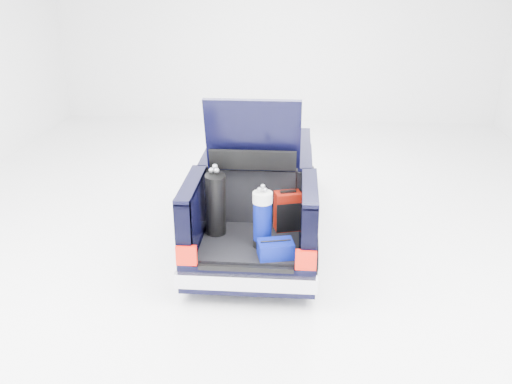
# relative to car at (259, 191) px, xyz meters

# --- Properties ---
(ground) EXTENTS (14.00, 14.00, 0.00)m
(ground) POSITION_rel_car_xyz_m (0.00, -0.11, -0.67)
(ground) COLOR white
(ground) RESTS_ON ground
(car) EXTENTS (1.87, 4.65, 2.47)m
(car) POSITION_rel_car_xyz_m (0.00, 0.00, 0.00)
(car) COLOR black
(car) RESTS_ON ground
(red_suitcase) EXTENTS (0.40, 0.32, 0.59)m
(red_suitcase) POSITION_rel_car_xyz_m (0.49, -1.19, 0.20)
(red_suitcase) COLOR #6E0C03
(red_suitcase) RESTS_ON car
(black_golf_bag) EXTENTS (0.38, 0.44, 1.01)m
(black_golf_bag) POSITION_rel_car_xyz_m (-0.49, -1.43, 0.38)
(black_golf_bag) COLOR black
(black_golf_bag) RESTS_ON car
(blue_golf_bag) EXTENTS (0.34, 0.34, 0.87)m
(blue_golf_bag) POSITION_rel_car_xyz_m (0.17, -1.71, 0.32)
(blue_golf_bag) COLOR black
(blue_golf_bag) RESTS_ON car
(blue_duffel) EXTENTS (0.50, 0.38, 0.23)m
(blue_duffel) POSITION_rel_car_xyz_m (0.36, -1.99, 0.03)
(blue_duffel) COLOR #040D66
(blue_duffel) RESTS_ON car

